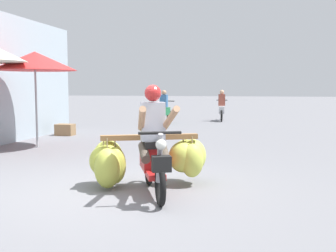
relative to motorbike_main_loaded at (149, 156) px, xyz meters
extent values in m
plane|color=slate|center=(-0.46, -0.37, -0.49)|extent=(120.00, 120.00, 0.00)
torus|color=black|center=(0.39, -0.94, -0.21)|extent=(0.28, 0.55, 0.56)
torus|color=black|center=(-0.05, 0.18, -0.21)|extent=(0.28, 0.55, 0.56)
cube|color=red|center=(0.20, -0.47, -0.17)|extent=(0.43, 0.61, 0.08)
cube|color=red|center=(0.06, -0.10, 0.01)|extent=(0.50, 0.70, 0.36)
cube|color=black|center=(0.09, -0.18, 0.23)|extent=(0.46, 0.65, 0.10)
cylinder|color=gray|center=(0.37, -0.88, 0.13)|extent=(0.17, 0.29, 0.69)
cylinder|color=black|center=(0.38, -0.92, 0.47)|extent=(0.54, 0.24, 0.04)
sphere|color=silver|center=(0.41, -0.99, 0.33)|extent=(0.14, 0.14, 0.14)
cube|color=black|center=(0.43, -1.03, 0.09)|extent=(0.28, 0.24, 0.20)
cube|color=red|center=(0.39, -0.94, 0.09)|extent=(0.20, 0.30, 0.04)
cube|color=olive|center=(0.00, 0.04, 0.29)|extent=(1.43, 0.65, 0.08)
cube|color=olive|center=(-0.06, 0.21, 0.26)|extent=(1.28, 0.57, 0.06)
ellipsoid|color=#BAC44A|center=(-0.57, -0.28, -0.15)|extent=(0.54, 0.53, 0.61)
cylinder|color=#998459|center=(-0.57, -0.28, 0.21)|extent=(0.02, 0.02, 0.18)
ellipsoid|color=#BDC74C|center=(0.49, 0.25, -0.03)|extent=(0.55, 0.52, 0.49)
cylinder|color=#998459|center=(0.49, 0.25, 0.24)|extent=(0.02, 0.02, 0.12)
ellipsoid|color=#B5BF44|center=(-0.69, -0.13, -0.08)|extent=(0.48, 0.44, 0.48)
cylinder|color=#998459|center=(-0.69, -0.13, 0.22)|extent=(0.02, 0.02, 0.17)
ellipsoid|color=#C0CA4F|center=(0.62, 0.39, -0.03)|extent=(0.55, 0.53, 0.53)
cylinder|color=#998459|center=(0.62, 0.39, 0.25)|extent=(0.02, 0.02, 0.10)
ellipsoid|color=#BBC54B|center=(0.48, 0.53, -0.02)|extent=(0.56, 0.54, 0.46)
cylinder|color=#998459|center=(0.48, 0.53, 0.24)|extent=(0.02, 0.02, 0.13)
ellipsoid|color=#BCC64C|center=(-0.69, 0.07, -0.05)|extent=(0.55, 0.51, 0.55)
cylinder|color=#998459|center=(-0.69, 0.07, 0.25)|extent=(0.02, 0.02, 0.11)
ellipsoid|color=#BDC74D|center=(0.64, 0.20, -0.08)|extent=(0.44, 0.42, 0.53)
cylinder|color=#998459|center=(0.64, 0.20, 0.23)|extent=(0.02, 0.02, 0.14)
ellipsoid|color=#B8C248|center=(-0.50, -0.14, -0.13)|extent=(0.43, 0.42, 0.57)
cylinder|color=#998459|center=(-0.50, -0.14, 0.21)|extent=(0.02, 0.02, 0.18)
cube|color=#B2B7C6|center=(0.13, -0.29, 0.56)|extent=(0.40, 0.33, 0.56)
sphere|color=#B22626|center=(0.14, -0.31, 0.97)|extent=(0.24, 0.24, 0.24)
cylinder|color=tan|center=(0.44, -0.53, 0.63)|extent=(0.39, 0.69, 0.39)
cylinder|color=tan|center=(0.07, -0.68, 0.63)|extent=(0.30, 0.71, 0.39)
cylinder|color=#4C4238|center=(0.31, -0.35, 0.13)|extent=(0.28, 0.46, 0.27)
cylinder|color=#4C4238|center=(0.04, -0.45, 0.13)|extent=(0.28, 0.46, 0.27)
torus|color=black|center=(0.11, 13.22, -0.23)|extent=(0.11, 0.52, 0.52)
torus|color=black|center=(0.18, 12.12, -0.23)|extent=(0.11, 0.52, 0.52)
cube|color=silver|center=(0.15, 12.57, 0.01)|extent=(0.30, 0.91, 0.32)
cylinder|color=black|center=(0.11, 13.17, 0.43)|extent=(0.50, 0.07, 0.04)
cube|color=#994738|center=(0.15, 12.55, 0.46)|extent=(0.31, 0.22, 0.52)
sphere|color=tan|center=(0.15, 12.57, 0.81)|extent=(0.20, 0.20, 0.20)
torus|color=black|center=(-2.04, 11.55, -0.23)|extent=(0.16, 0.53, 0.52)
torus|color=black|center=(-2.21, 10.46, -0.23)|extent=(0.16, 0.53, 0.52)
cube|color=#196638|center=(-2.14, 10.91, 0.01)|extent=(0.37, 0.93, 0.32)
cylinder|color=black|center=(-2.05, 11.50, 0.43)|extent=(0.50, 0.11, 0.04)
cube|color=#386699|center=(-2.14, 10.89, 0.46)|extent=(0.33, 0.24, 0.52)
sphere|color=tan|center=(-2.14, 10.91, 0.81)|extent=(0.20, 0.20, 0.20)
cylinder|color=#99999E|center=(-3.84, 3.50, 0.54)|extent=(0.05, 0.05, 2.06)
cone|color=red|center=(-3.84, 3.50, 1.70)|extent=(2.09, 2.09, 0.47)
cube|color=olive|center=(-4.32, 6.08, -0.31)|extent=(0.56, 0.40, 0.36)
camera|label=1|loc=(1.56, -6.06, 1.07)|focal=44.21mm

